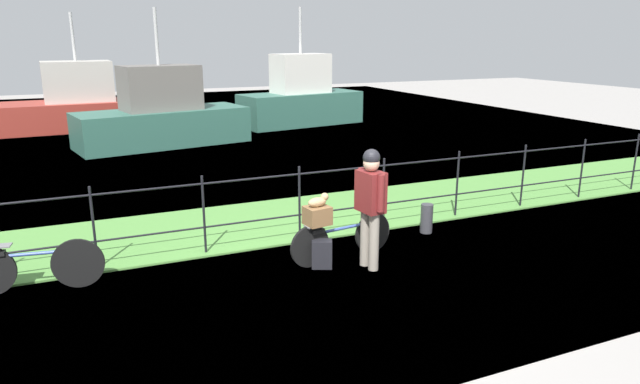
{
  "coord_description": "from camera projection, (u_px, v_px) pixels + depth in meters",
  "views": [
    {
      "loc": [
        -3.09,
        -6.0,
        3.1
      ],
      "look_at": [
        0.13,
        1.35,
        0.9
      ],
      "focal_mm": 31.61,
      "sensor_mm": 36.0,
      "label": 1
    }
  ],
  "objects": [
    {
      "name": "ground_plane",
      "position": [
        352.0,
        285.0,
        7.32
      ],
      "size": [
        60.0,
        60.0,
        0.0
      ],
      "primitive_type": "plane",
      "color": "#9E9993"
    },
    {
      "name": "grass_strip",
      "position": [
        278.0,
        220.0,
        9.88
      ],
      "size": [
        27.0,
        2.4,
        0.03
      ],
      "primitive_type": "cube",
      "color": "#569342",
      "rests_on": "ground"
    },
    {
      "name": "harbor_water",
      "position": [
        179.0,
        136.0,
        18.49
      ],
      "size": [
        30.0,
        30.0,
        0.0
      ],
      "primitive_type": "plane",
      "color": "#426684",
      "rests_on": "ground"
    },
    {
      "name": "iron_fence",
      "position": [
        299.0,
        198.0,
        8.76
      ],
      "size": [
        18.04,
        0.04,
        1.2
      ],
      "color": "black",
      "rests_on": "ground"
    },
    {
      "name": "bicycle_main",
      "position": [
        341.0,
        238.0,
        8.08
      ],
      "size": [
        1.68,
        0.3,
        0.6
      ],
      "color": "black",
      "rests_on": "ground"
    },
    {
      "name": "wooden_crate",
      "position": [
        317.0,
        215.0,
        7.77
      ],
      "size": [
        0.37,
        0.33,
        0.26
      ],
      "primitive_type": "cube",
      "rotation": [
        0.0,
        0.0,
        0.14
      ],
      "color": "brown",
      "rests_on": "bicycle_main"
    },
    {
      "name": "terrier_dog",
      "position": [
        319.0,
        201.0,
        7.73
      ],
      "size": [
        0.32,
        0.18,
        0.18
      ],
      "color": "tan",
      "rests_on": "wooden_crate"
    },
    {
      "name": "cyclist_person",
      "position": [
        371.0,
        198.0,
        7.62
      ],
      "size": [
        0.31,
        0.54,
        1.68
      ],
      "color": "gray",
      "rests_on": "ground"
    },
    {
      "name": "backpack_on_paving",
      "position": [
        322.0,
        254.0,
        7.83
      ],
      "size": [
        0.33,
        0.28,
        0.4
      ],
      "primitive_type": "cube",
      "rotation": [
        0.0,
        0.0,
        5.87
      ],
      "color": "black",
      "rests_on": "ground"
    },
    {
      "name": "mooring_bollard",
      "position": [
        427.0,
        218.0,
        9.23
      ],
      "size": [
        0.2,
        0.2,
        0.48
      ],
      "primitive_type": "cylinder",
      "color": "#38383D",
      "rests_on": "ground"
    },
    {
      "name": "bicycle_parked",
      "position": [
        32.0,
        266.0,
        7.05
      ],
      "size": [
        1.67,
        0.33,
        0.65
      ],
      "color": "black",
      "rests_on": "ground"
    },
    {
      "name": "moored_boat_near",
      "position": [
        80.0,
        105.0,
        19.66
      ],
      "size": [
        5.15,
        2.35,
        3.94
      ],
      "color": "#9E3328",
      "rests_on": "ground"
    },
    {
      "name": "moored_boat_mid",
      "position": [
        301.0,
        99.0,
        20.63
      ],
      "size": [
        4.74,
        2.44,
        4.15
      ],
      "color": "#336656",
      "rests_on": "ground"
    },
    {
      "name": "moored_boat_far",
      "position": [
        162.0,
        117.0,
        16.66
      ],
      "size": [
        5.18,
        2.73,
        3.94
      ],
      "color": "#336656",
      "rests_on": "ground"
    }
  ]
}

